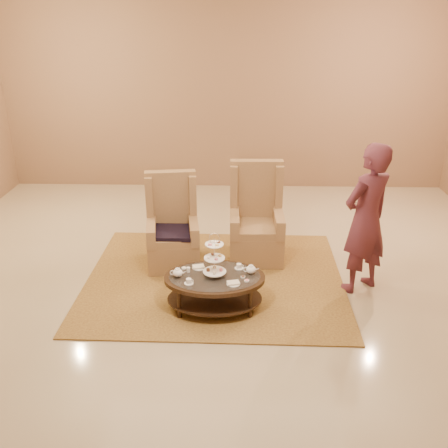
{
  "coord_description": "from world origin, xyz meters",
  "views": [
    {
      "loc": [
        0.19,
        -4.99,
        3.1
      ],
      "look_at": [
        0.05,
        0.2,
        0.85
      ],
      "focal_mm": 40.0,
      "sensor_mm": 36.0,
      "label": 1
    }
  ],
  "objects_px": {
    "armchair_right": "(256,226)",
    "person": "(366,219)",
    "armchair_left": "(173,234)",
    "tea_table": "(215,282)"
  },
  "relations": [
    {
      "from": "armchair_right",
      "to": "person",
      "type": "relative_size",
      "value": 0.72
    },
    {
      "from": "armchair_left",
      "to": "armchair_right",
      "type": "distance_m",
      "value": 1.11
    },
    {
      "from": "tea_table",
      "to": "person",
      "type": "xyz_separation_m",
      "value": [
        1.71,
        0.5,
        0.56
      ]
    },
    {
      "from": "tea_table",
      "to": "armchair_right",
      "type": "bearing_deg",
      "value": 67.24
    },
    {
      "from": "armchair_right",
      "to": "tea_table",
      "type": "bearing_deg",
      "value": -111.43
    },
    {
      "from": "tea_table",
      "to": "person",
      "type": "bearing_deg",
      "value": 13.97
    },
    {
      "from": "armchair_right",
      "to": "armchair_left",
      "type": "bearing_deg",
      "value": -169.11
    },
    {
      "from": "tea_table",
      "to": "person",
      "type": "distance_m",
      "value": 1.86
    },
    {
      "from": "tea_table",
      "to": "armchair_left",
      "type": "bearing_deg",
      "value": 116.19
    },
    {
      "from": "tea_table",
      "to": "armchair_left",
      "type": "distance_m",
      "value": 1.24
    }
  ]
}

